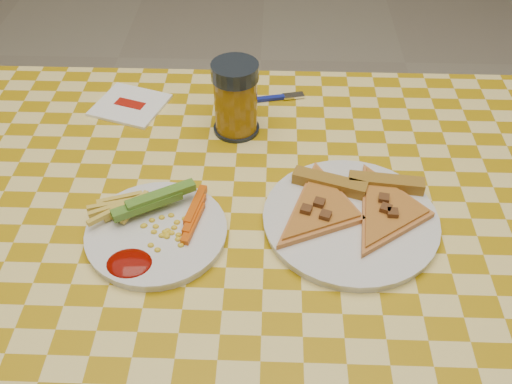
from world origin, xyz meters
TOP-DOWN VIEW (x-y plane):
  - table at (0.00, 0.00)m, footprint 1.28×0.88m
  - plate_left at (-0.10, -0.02)m, footprint 0.25×0.25m
  - plate_right at (0.18, 0.02)m, footprint 0.29×0.29m
  - fries_veggies at (-0.11, -0.00)m, footprint 0.19×0.17m
  - pizza_slices at (0.18, 0.03)m, footprint 0.28×0.25m
  - drink_glass at (-0.00, 0.24)m, footprint 0.08×0.08m
  - napkin at (-0.21, 0.31)m, footprint 0.15×0.14m
  - fork at (0.06, 0.34)m, footprint 0.13×0.04m

SIDE VIEW (x-z plane):
  - table at x=0.00m, z-range 0.30..1.06m
  - napkin at x=-0.21m, z-range 0.76..0.76m
  - fork at x=0.06m, z-range 0.76..0.76m
  - plate_left at x=-0.10m, z-range 0.76..0.77m
  - plate_right at x=0.18m, z-range 0.76..0.77m
  - pizza_slices at x=0.18m, z-range 0.76..0.79m
  - fries_veggies at x=-0.11m, z-range 0.76..0.80m
  - drink_glass at x=0.00m, z-range 0.75..0.89m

